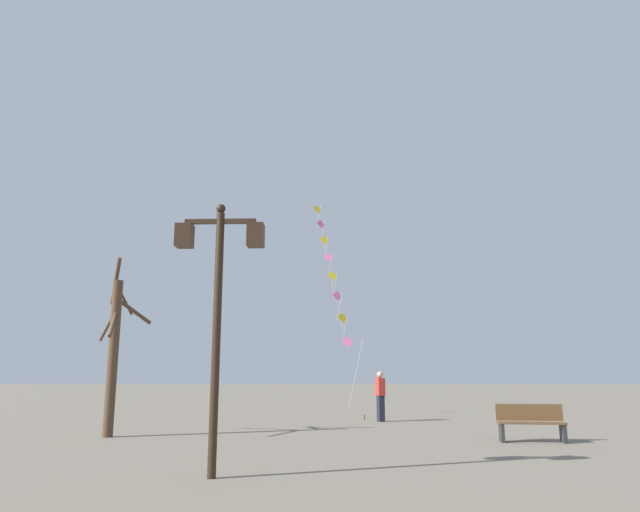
% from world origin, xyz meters
% --- Properties ---
extents(ground_plane, '(160.00, 160.00, 0.00)m').
position_xyz_m(ground_plane, '(0.00, 20.00, 0.00)').
color(ground_plane, '#756B5B').
extents(twin_lantern_lamp_post, '(1.51, 0.28, 4.50)m').
position_xyz_m(twin_lantern_lamp_post, '(-1.88, 8.26, 3.14)').
color(twin_lantern_lamp_post, black).
rests_on(twin_lantern_lamp_post, ground_plane).
extents(kite_train, '(2.31, 8.87, 10.68)m').
position_xyz_m(kite_train, '(-0.17, 25.33, 5.98)').
color(kite_train, brown).
rests_on(kite_train, ground_plane).
extents(kite_flyer, '(0.34, 0.63, 1.71)m').
position_xyz_m(kite_flyer, '(1.54, 19.57, 0.90)').
color(kite_flyer, '#1E1E2D').
rests_on(kite_flyer, ground_plane).
extents(bare_tree, '(1.40, 2.74, 4.81)m').
position_xyz_m(bare_tree, '(-5.95, 14.27, 2.31)').
color(bare_tree, '#4C3826').
rests_on(bare_tree, ground_plane).
extents(park_bench, '(1.63, 0.57, 0.89)m').
position_xyz_m(park_bench, '(4.79, 13.48, 0.45)').
color(park_bench, brown).
rests_on(park_bench, ground_plane).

